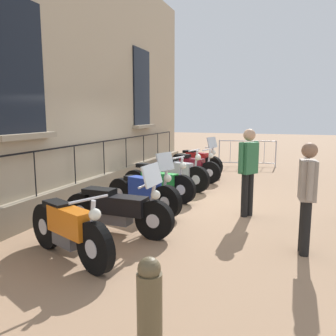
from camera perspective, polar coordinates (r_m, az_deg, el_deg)
name	(u,v)px	position (r m, az deg, el deg)	size (l,w,h in m)	color
ground_plane	(179,201)	(8.26, 1.76, -5.58)	(60.00, 60.00, 0.00)	#9E7A5B
building_facade	(87,78)	(9.08, -13.27, 14.41)	(0.82, 12.00, 6.11)	tan
motorcycle_orange	(69,230)	(5.15, -16.11, -9.87)	(1.88, 0.95, 1.00)	black
motorcycle_black	(118,210)	(6.06, -8.34, -6.88)	(2.11, 0.73, 1.27)	black
motorcycle_blue	(144,193)	(7.26, -4.05, -4.14)	(1.90, 0.81, 1.33)	black
motorcycle_green	(158,183)	(8.33, -1.66, -2.51)	(2.02, 0.69, 1.10)	black
motorcycle_silver	(176,174)	(9.47, 1.42, -0.97)	(2.01, 0.73, 1.15)	black
motorcycle_maroon	(191,168)	(10.61, 3.87, 0.05)	(1.94, 0.72, 1.04)	black
motorcycle_red	(196,162)	(11.79, 4.73, 0.98)	(2.00, 0.91, 1.33)	black
crowd_barrier	(247,152)	(14.00, 13.02, 2.54)	(2.22, 0.42, 1.05)	#B7B7BF
bollard	(150,312)	(3.05, -3.08, -22.75)	(0.21, 0.21, 0.95)	brown
pedestrian_standing	(248,167)	(7.10, 13.19, 0.17)	(0.38, 0.46, 1.79)	black
pedestrian_walking	(307,192)	(5.43, 22.10, -3.73)	(0.25, 0.53, 1.67)	black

